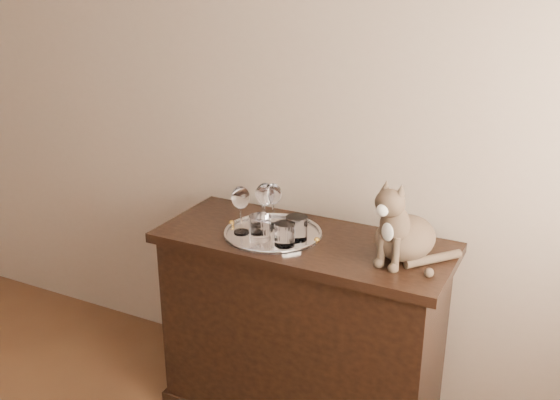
% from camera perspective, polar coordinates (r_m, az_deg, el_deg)
% --- Properties ---
extents(wall_back, '(4.00, 0.10, 2.70)m').
position_cam_1_polar(wall_back, '(2.91, -6.04, 10.01)').
color(wall_back, tan).
rests_on(wall_back, ground).
extents(sideboard, '(1.20, 0.50, 0.85)m').
position_cam_1_polar(sideboard, '(2.72, 2.04, -11.72)').
color(sideboard, black).
rests_on(sideboard, ground).
extents(tray, '(0.40, 0.40, 0.01)m').
position_cam_1_polar(tray, '(2.54, -0.65, -3.16)').
color(tray, silver).
rests_on(tray, sideboard).
extents(wine_glass_a, '(0.06, 0.06, 0.17)m').
position_cam_1_polar(wine_glass_a, '(2.62, -1.60, -0.38)').
color(wine_glass_a, white).
rests_on(wine_glass_a, tray).
extents(wine_glass_b, '(0.07, 0.07, 0.19)m').
position_cam_1_polar(wine_glass_b, '(2.58, -0.63, -0.46)').
color(wine_glass_b, silver).
rests_on(wine_glass_b, tray).
extents(wine_glass_c, '(0.08, 0.08, 0.20)m').
position_cam_1_polar(wine_glass_c, '(2.52, -3.60, -0.89)').
color(wine_glass_c, white).
rests_on(wine_glass_c, tray).
extents(wine_glass_d, '(0.08, 0.08, 0.20)m').
position_cam_1_polar(wine_glass_d, '(2.54, -1.36, -0.61)').
color(wine_glass_d, white).
rests_on(wine_glass_d, tray).
extents(tumbler_a, '(0.08, 0.08, 0.09)m').
position_cam_1_polar(tumbler_a, '(2.42, 0.44, -3.15)').
color(tumbler_a, white).
rests_on(tumbler_a, tray).
extents(tumbler_b, '(0.09, 0.09, 0.10)m').
position_cam_1_polar(tumbler_b, '(2.47, -1.84, -2.54)').
color(tumbler_b, white).
rests_on(tumbler_b, tray).
extents(tumbler_c, '(0.09, 0.09, 0.10)m').
position_cam_1_polar(tumbler_c, '(2.47, 1.53, -2.59)').
color(tumbler_c, white).
rests_on(tumbler_c, tray).
extents(cat, '(0.39, 0.38, 0.33)m').
position_cam_1_polar(cat, '(2.33, 11.53, -1.55)').
color(cat, '#4C392D').
rests_on(cat, sideboard).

